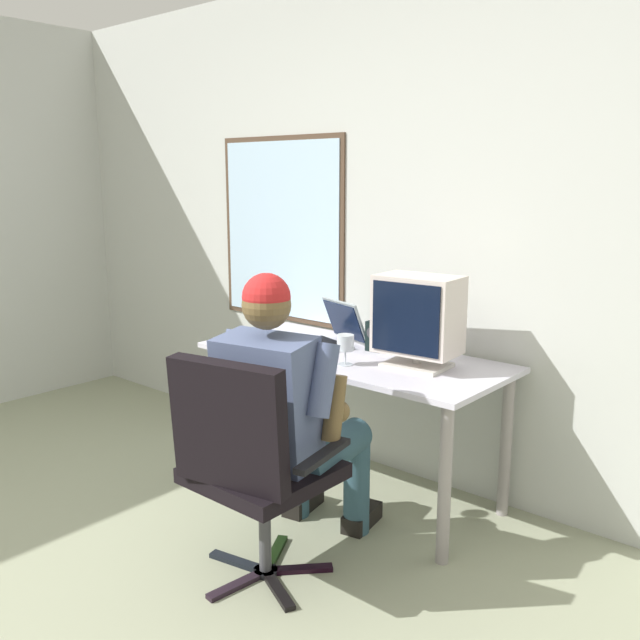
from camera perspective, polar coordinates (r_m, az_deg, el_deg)
name	(u,v)px	position (r m, az deg, el deg)	size (l,w,h in m)	color
wall_rear	(387,229)	(3.69, 5.56, 7.53)	(5.52, 0.08, 2.65)	beige
desk	(352,374)	(3.44, 2.69, -4.49)	(1.55, 0.69, 0.73)	gray
office_chair	(248,457)	(2.68, -6.00, -11.28)	(0.65, 0.56, 0.95)	black
person_seated	(287,412)	(2.84, -2.76, -7.66)	(0.60, 0.84, 1.24)	#30505F
crt_monitor	(418,316)	(3.16, 8.14, 0.31)	(0.39, 0.27, 0.43)	beige
laptop	(331,334)	(3.58, 0.90, -1.14)	(0.39, 0.41, 0.23)	gray
wine_glass	(345,344)	(3.20, 2.13, -2.05)	(0.08, 0.08, 0.15)	silver
desk_speaker	(376,336)	(3.47, 4.69, -1.32)	(0.09, 0.08, 0.15)	black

